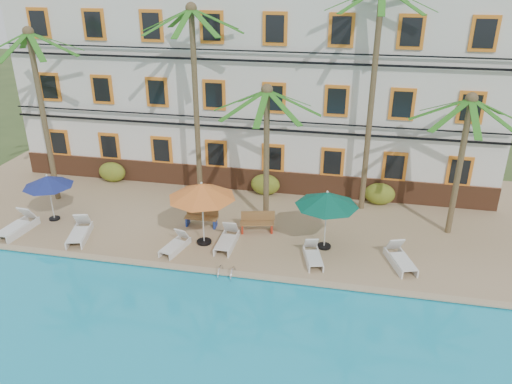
% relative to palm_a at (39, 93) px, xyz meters
% --- Properties ---
extents(ground, '(100.00, 100.00, 0.00)m').
position_rel_palm_a_xyz_m(ground, '(9.11, -4.00, -5.64)').
color(ground, '#384C23').
rests_on(ground, ground).
extents(pool_deck, '(30.00, 12.00, 0.25)m').
position_rel_palm_a_xyz_m(pool_deck, '(9.11, 1.00, -5.52)').
color(pool_deck, tan).
rests_on(pool_deck, ground).
extents(pool_coping, '(30.00, 0.35, 0.06)m').
position_rel_palm_a_xyz_m(pool_coping, '(9.11, -4.90, -5.36)').
color(pool_coping, tan).
rests_on(pool_coping, pool_deck).
extents(hotel_building, '(25.40, 6.44, 10.22)m').
position_rel_palm_a_xyz_m(hotel_building, '(9.11, 5.98, -0.27)').
color(hotel_building, silver).
rests_on(hotel_building, pool_deck).
extents(palm_a, '(4.60, 4.60, 8.40)m').
position_rel_palm_a_xyz_m(palm_a, '(0.00, 0.00, 0.00)').
color(palm_a, brown).
rests_on(palm_a, pool_deck).
extents(palm_b, '(4.60, 4.60, 9.43)m').
position_rel_palm_a_xyz_m(palm_b, '(7.30, 1.00, 0.58)').
color(palm_b, brown).
rests_on(palm_b, pool_deck).
extents(palm_c, '(4.60, 4.60, 6.37)m').
position_rel_palm_a_xyz_m(palm_c, '(10.84, -0.24, -1.19)').
color(palm_c, brown).
rests_on(palm_c, pool_deck).
extents(palm_d, '(4.60, 4.60, 10.33)m').
position_rel_palm_a_xyz_m(palm_d, '(15.18, 1.97, 1.08)').
color(palm_d, brown).
rests_on(palm_d, pool_deck).
extents(palm_e, '(4.60, 4.60, 6.28)m').
position_rel_palm_a_xyz_m(palm_e, '(18.99, 0.26, -1.24)').
color(palm_e, brown).
rests_on(palm_e, pool_deck).
extents(shrub_left, '(1.50, 0.90, 1.10)m').
position_rel_palm_a_xyz_m(shrub_left, '(1.76, 2.60, -4.84)').
color(shrub_left, '#205F1B').
rests_on(shrub_left, pool_deck).
extents(shrub_mid, '(1.50, 0.90, 1.10)m').
position_rel_palm_a_xyz_m(shrub_mid, '(10.28, 2.60, -4.84)').
color(shrub_mid, '#205F1B').
rests_on(shrub_mid, pool_deck).
extents(shrub_right, '(1.50, 0.90, 1.10)m').
position_rel_palm_a_xyz_m(shrub_right, '(16.03, 2.60, -4.84)').
color(shrub_right, '#205F1B').
rests_on(shrub_right, pool_deck).
extents(umbrella_blue, '(2.25, 2.25, 2.26)m').
position_rel_palm_a_xyz_m(umbrella_blue, '(1.13, -2.14, -3.47)').
color(umbrella_blue, black).
rests_on(umbrella_blue, pool_deck).
extents(umbrella_red, '(2.84, 2.84, 2.83)m').
position_rel_palm_a_xyz_m(umbrella_red, '(8.64, -2.82, -2.97)').
color(umbrella_red, black).
rests_on(umbrella_red, pool_deck).
extents(umbrella_green, '(2.61, 2.61, 2.61)m').
position_rel_palm_a_xyz_m(umbrella_green, '(13.70, -2.16, -3.17)').
color(umbrella_green, black).
rests_on(umbrella_green, pool_deck).
extents(lounger_a, '(0.95, 2.12, 0.97)m').
position_rel_palm_a_xyz_m(lounger_a, '(0.26, -3.57, -5.08)').
color(lounger_a, silver).
rests_on(lounger_a, pool_deck).
extents(lounger_b, '(1.19, 2.09, 0.93)m').
position_rel_palm_a_xyz_m(lounger_b, '(3.23, -3.52, -5.09)').
color(lounger_b, silver).
rests_on(lounger_b, pool_deck).
extents(lounger_c, '(0.94, 1.72, 0.77)m').
position_rel_palm_a_xyz_m(lounger_c, '(7.64, -3.61, -5.14)').
color(lounger_c, silver).
rests_on(lounger_c, pool_deck).
extents(lounger_d, '(0.68, 1.88, 0.88)m').
position_rel_palm_a_xyz_m(lounger_d, '(9.66, -2.85, -5.11)').
color(lounger_d, silver).
rests_on(lounger_d, pool_deck).
extents(lounger_e, '(1.01, 1.79, 0.80)m').
position_rel_palm_a_xyz_m(lounger_e, '(13.34, -3.33, -5.14)').
color(lounger_e, silver).
rests_on(lounger_e, pool_deck).
extents(lounger_f, '(1.27, 2.03, 0.90)m').
position_rel_palm_a_xyz_m(lounger_f, '(16.74, -2.92, -5.10)').
color(lounger_f, silver).
rests_on(lounger_f, pool_deck).
extents(bench_left, '(1.51, 0.50, 0.93)m').
position_rel_palm_a_xyz_m(bench_left, '(8.08, -1.33, -4.92)').
color(bench_left, olive).
rests_on(bench_left, pool_deck).
extents(bench_right, '(1.57, 0.81, 0.93)m').
position_rel_palm_a_xyz_m(bench_right, '(10.64, -1.35, -4.92)').
color(bench_right, olive).
rests_on(bench_right, pool_deck).
extents(pool_ladder, '(0.54, 0.74, 0.74)m').
position_rel_palm_a_xyz_m(pool_ladder, '(10.20, -5.00, -5.39)').
color(pool_ladder, silver).
rests_on(pool_ladder, ground).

